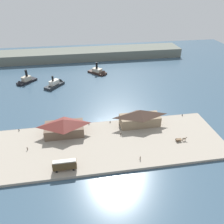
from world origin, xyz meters
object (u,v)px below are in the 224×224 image
mooring_post_center_east (110,122)px  mooring_post_center_west (19,130)px  ferry_shed_central_terminal (140,117)px  pedestrian_by_tram (27,149)px  ferry_outer_harbor (56,84)px  ferry_shed_east_terminal (64,126)px  pedestrian_near_cart (140,158)px  pedestrian_near_east_shed (121,134)px  mooring_post_east (182,115)px  ferry_approaching_east (99,72)px  street_tram (65,164)px  mooring_post_west (89,124)px  ferry_approaching_west (25,81)px  horse_cart (181,139)px

mooring_post_center_east → mooring_post_center_west: bearing=179.8°
mooring_post_center_west → mooring_post_center_east: same height
ferry_shed_central_terminal → pedestrian_by_tram: bearing=-168.3°
mooring_post_center_east → ferry_outer_harbor: bearing=118.3°
ferry_shed_east_terminal → pedestrian_near_cart: bearing=-37.6°
ferry_shed_central_terminal → pedestrian_near_east_shed: ferry_shed_central_terminal is taller
mooring_post_east → pedestrian_by_tram: bearing=-168.8°
ferry_approaching_east → ferry_shed_east_terminal: bearing=-108.4°
mooring_post_center_west → street_tram: bearing=-53.4°
street_tram → mooring_post_east: bearing=26.0°
pedestrian_near_east_shed → mooring_post_west: (-14.34, 11.73, -0.27)m
pedestrian_by_tram → mooring_post_center_west: pedestrian_by_tram is taller
ferry_shed_central_terminal → pedestrian_near_east_shed: bearing=-147.7°
pedestrian_near_east_shed → mooring_post_center_west: pedestrian_near_east_shed is taller
ferry_approaching_west → pedestrian_near_cart: bearing=-57.1°
ferry_shed_east_terminal → ferry_approaching_east: (26.20, 78.62, -3.78)m
mooring_post_east → ferry_shed_central_terminal: bearing=-169.7°
ferry_shed_central_terminal → mooring_post_east: 26.22m
pedestrian_near_east_shed → mooring_post_center_west: size_ratio=1.75×
ferry_shed_central_terminal → ferry_approaching_west: 95.59m
horse_cart → mooring_post_east: 23.26m
ferry_outer_harbor → ferry_approaching_west: ferry_approaching_west is taller
street_tram → mooring_post_center_east: 38.24m
ferry_shed_east_terminal → pedestrian_by_tram: bearing=-148.8°
ferry_shed_central_terminal → mooring_post_center_east: bearing=163.0°
ferry_approaching_west → horse_cart: bearing=-45.7°
horse_cart → ferry_approaching_west: (-82.34, 84.35, -0.46)m
pedestrian_near_east_shed → ferry_outer_harbor: 74.72m
mooring_post_east → ferry_approaching_west: (-92.48, 63.42, 0.02)m
ferry_outer_harbor → pedestrian_by_tram: bearing=-97.7°
ferry_shed_east_terminal → pedestrian_near_east_shed: bearing=-12.3°
mooring_post_west → ferry_outer_harbor: ferry_outer_harbor is taller
ferry_approaching_west → mooring_post_east: bearing=-34.4°
street_tram → pedestrian_near_east_shed: size_ratio=5.92×
mooring_post_east → mooring_post_center_west: bearing=-180.0°
pedestrian_near_east_shed → mooring_post_west: bearing=140.7°
street_tram → pedestrian_by_tram: size_ratio=6.00×
mooring_post_west → horse_cart: bearing=-27.0°
pedestrian_near_cart → ferry_approaching_west: 111.21m
mooring_post_west → ferry_approaching_west: bearing=123.1°
ferry_shed_east_terminal → mooring_post_center_east: 24.24m
pedestrian_near_east_shed → ferry_shed_east_terminal: bearing=167.7°
ferry_shed_east_terminal → mooring_post_west: bearing=25.9°
mooring_post_east → ferry_shed_east_terminal: bearing=-174.6°
pedestrian_by_tram → ferry_shed_east_terminal: bearing=31.2°
street_tram → pedestrian_near_east_shed: (26.25, 18.93, -1.89)m
mooring_post_west → ferry_outer_harbor: (-18.75, 55.26, -0.11)m
ferry_shed_east_terminal → mooring_post_east: size_ratio=20.78×
ferry_shed_central_terminal → mooring_post_center_west: bearing=175.6°
ferry_shed_east_terminal → pedestrian_near_cart: (31.19, -24.00, -3.28)m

